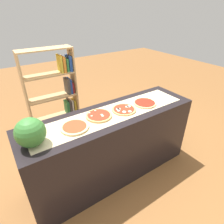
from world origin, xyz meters
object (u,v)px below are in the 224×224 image
Objects in this scene: pizza_plain_3 at (145,103)px; watermelon at (30,132)px; pizza_plain_0 at (75,127)px; bookshelf at (59,98)px; pizza_mozzarella_2 at (124,109)px; pizza_mushroom_1 at (99,115)px.

watermelon is (-1.31, -0.03, 0.11)m from pizza_plain_3.
watermelon is (-0.39, -0.03, 0.11)m from pizza_plain_0.
pizza_plain_3 is 1.39m from bookshelf.
bookshelf is at bearing 106.51° from pizza_mozzarella_2.
pizza_plain_0 is 1.02× the size of pizza_plain_3.
pizza_plain_0 is 1.01× the size of pizza_mozzarella_2.
watermelon is at bearing -177.29° from pizza_mozzarella_2.
pizza_plain_0 and pizza_mozzarella_2 have the same top height.
pizza_mozzarella_2 is 0.31m from pizza_plain_3.
bookshelf reaches higher than pizza_plain_0.
bookshelf reaches higher than pizza_mozzarella_2.
pizza_plain_3 is (0.30, -0.01, 0.00)m from pizza_mozzarella_2.
watermelon reaches higher than pizza_mushroom_1.
bookshelf reaches higher than pizza_mushroom_1.
pizza_plain_0 is 0.91m from pizza_plain_3.
bookshelf is (-0.66, 1.20, -0.23)m from pizza_plain_3.
pizza_mozzarella_2 is (0.61, 0.02, -0.00)m from pizza_plain_0.
pizza_plain_0 is at bearing 4.50° from watermelon.
watermelon reaches higher than pizza_plain_0.
watermelon is (-1.00, -0.05, 0.12)m from pizza_mozzarella_2.
pizza_mozzarella_2 reaches higher than pizza_plain_3.
pizza_plain_0 reaches higher than pizza_plain_3.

